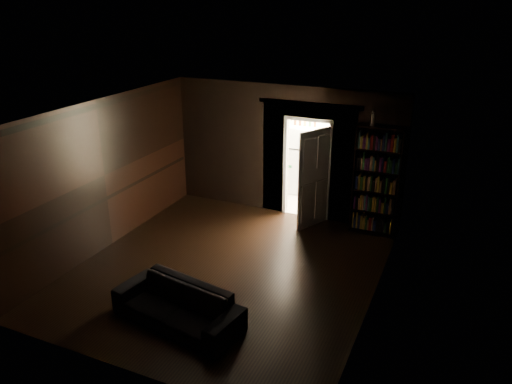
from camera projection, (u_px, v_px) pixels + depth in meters
ground at (227, 270)px, 8.73m from camera, size 5.50×5.50×0.00m
room_walls at (252, 161)px, 9.02m from camera, size 5.02×5.61×2.84m
kitchen_alcove at (323, 149)px, 11.38m from camera, size 2.20×1.80×2.60m
sofa at (177, 300)px, 7.22m from camera, size 2.09×1.18×0.76m
bookshelf at (377, 181)px, 9.74m from camera, size 0.95×0.56×2.20m
refrigerator at (301, 159)px, 11.95m from camera, size 0.81×0.76×1.65m
door at (314, 179)px, 10.05m from camera, size 0.42×0.79×2.05m
figurine at (373, 118)px, 9.30m from camera, size 0.10×0.10×0.29m
bottles at (305, 120)px, 11.51m from camera, size 0.67×0.26×0.27m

